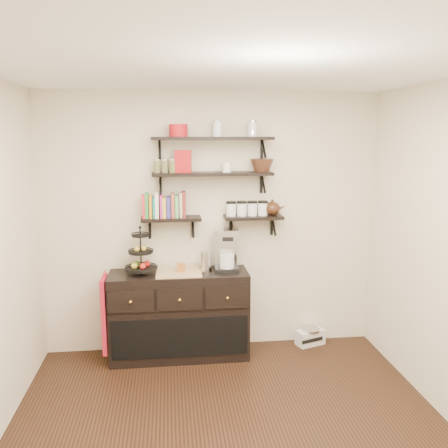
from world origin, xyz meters
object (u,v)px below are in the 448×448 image
sideboard (179,315)px  radio (310,336)px  coffee_maker (226,250)px  fruit_stand (141,258)px

sideboard → radio: sideboard is taller
sideboard → radio: size_ratio=4.13×
sideboard → coffee_maker: coffee_maker is taller
coffee_maker → radio: coffee_maker is taller
sideboard → fruit_stand: 0.71m
fruit_stand → coffee_maker: fruit_stand is taller
fruit_stand → coffee_maker: size_ratio=1.06×
sideboard → radio: 1.48m
coffee_maker → radio: (0.94, 0.08, -1.02)m
sideboard → coffee_maker: size_ratio=3.19×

